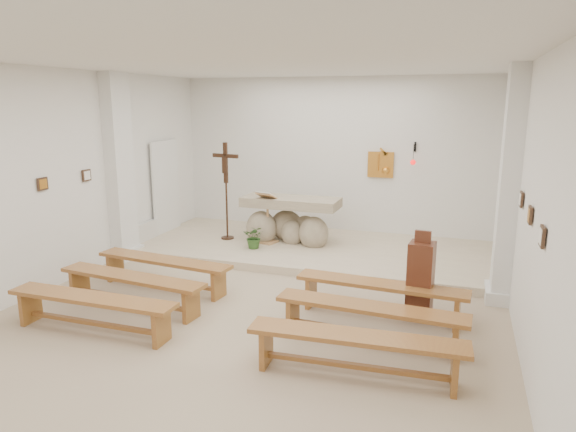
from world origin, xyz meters
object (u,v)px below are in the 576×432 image
(lectern, at_px, (267,217))
(bench_left_second, at_px, (132,284))
(crucifix_stand, at_px, (226,184))
(bench_right_front, at_px, (381,291))
(donation_pedestal, at_px, (420,280))
(bench_right_second, at_px, (370,315))
(bench_right_third, at_px, (356,345))
(bench_left_third, at_px, (92,305))
(bench_left_front, at_px, (164,266))
(altar, at_px, (290,223))

(lectern, height_order, bench_left_second, lectern)
(crucifix_stand, bearing_deg, bench_right_front, -26.04)
(donation_pedestal, distance_m, bench_right_front, 0.57)
(bench_left_second, height_order, bench_right_second, same)
(bench_left_second, bearing_deg, bench_right_third, -8.24)
(crucifix_stand, distance_m, donation_pedestal, 4.89)
(bench_left_second, distance_m, bench_left_third, 0.86)
(crucifix_stand, distance_m, bench_left_third, 4.46)
(bench_left_front, bearing_deg, bench_left_second, -83.96)
(bench_left_third, bearing_deg, bench_left_second, 89.81)
(bench_left_front, bearing_deg, altar, 73.34)
(bench_left_third, distance_m, bench_right_third, 3.49)
(crucifix_stand, distance_m, bench_left_front, 2.80)
(bench_right_third, bearing_deg, bench_right_front, 86.68)
(bench_right_second, bearing_deg, bench_right_front, 93.15)
(altar, height_order, bench_left_third, altar)
(bench_left_third, height_order, bench_right_third, same)
(altar, relative_size, crucifix_stand, 0.98)
(bench_right_second, bearing_deg, bench_right_third, -86.85)
(altar, distance_m, bench_left_third, 4.71)
(lectern, bearing_deg, bench_right_second, -37.16)
(donation_pedestal, bearing_deg, bench_right_third, -99.99)
(bench_left_front, distance_m, bench_right_third, 3.89)
(bench_right_third, bearing_deg, lectern, 118.66)
(bench_right_front, bearing_deg, lectern, 139.62)
(altar, xyz_separation_m, bench_left_third, (-1.19, -4.56, -0.16))
(lectern, relative_size, bench_left_front, 0.45)
(bench_right_second, height_order, bench_left_third, same)
(bench_left_front, distance_m, bench_right_front, 3.49)
(bench_right_front, relative_size, bench_left_third, 1.01)
(lectern, relative_size, bench_right_front, 0.45)
(altar, relative_size, bench_left_second, 0.82)
(bench_left_front, distance_m, bench_left_second, 0.86)
(lectern, bearing_deg, bench_left_second, -87.94)
(bench_left_front, distance_m, bench_right_second, 3.59)
(bench_left_second, distance_m, bench_right_third, 3.59)
(crucifix_stand, bearing_deg, bench_left_second, -77.83)
(lectern, xyz_separation_m, bench_left_third, (-0.79, -4.32, -0.30))
(bench_right_front, distance_m, bench_left_third, 3.89)
(bench_left_second, bearing_deg, donation_pedestal, 19.75)
(crucifix_stand, xyz_separation_m, bench_right_third, (3.62, -4.36, -0.93))
(altar, xyz_separation_m, lectern, (-0.40, -0.24, 0.14))
(donation_pedestal, relative_size, bench_right_second, 0.52)
(donation_pedestal, height_order, bench_right_front, donation_pedestal)
(bench_left_front, bearing_deg, bench_right_second, -7.81)
(crucifix_stand, height_order, bench_left_third, crucifix_stand)
(lectern, distance_m, bench_left_third, 4.41)
(lectern, distance_m, bench_right_front, 3.76)
(bench_right_second, bearing_deg, donation_pedestal, 65.84)
(altar, distance_m, bench_left_front, 3.08)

